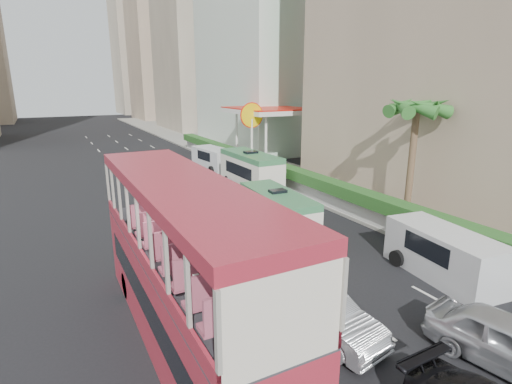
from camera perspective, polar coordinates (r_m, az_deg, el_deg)
ground_plane at (r=15.84m, az=12.02°, el=-13.97°), size 200.00×200.00×0.00m
double_decker_bus at (r=12.03m, az=-10.18°, el=-10.14°), size 2.50×11.00×5.06m
car_silver_lane_a at (r=13.55m, az=9.06°, el=-19.28°), size 2.29×4.57×1.44m
car_silver_lane_b at (r=14.00m, az=32.09°, el=-20.41°), size 2.56×4.70×1.52m
van_asset at (r=26.66m, az=-4.85°, el=-1.54°), size 3.46×5.82×1.52m
minibus_near at (r=20.17m, az=3.07°, el=-3.40°), size 2.22×5.61×2.44m
minibus_far at (r=29.40m, az=-0.74°, el=2.88°), size 2.14×6.29×2.78m
panel_van_near at (r=18.02m, az=25.25°, el=-8.02°), size 2.57×5.11×1.96m
panel_van_far at (r=36.88m, az=-6.08°, el=4.69°), size 2.56×5.20×2.00m
sidewalk at (r=40.53m, az=-0.84°, el=4.41°), size 6.00×120.00×0.18m
kerb_wall at (r=29.69m, az=4.06°, el=1.56°), size 0.30×44.00×1.00m
hedge at (r=29.50m, az=4.09°, el=3.17°), size 1.10×44.00×0.70m
palm_tree at (r=22.68m, az=21.26°, el=3.32°), size 0.36×0.36×6.40m
shell_station at (r=38.85m, az=1.83°, el=7.91°), size 6.50×8.00×5.50m
tower_far_a at (r=97.14m, az=-13.15°, el=23.26°), size 14.00×14.00×44.00m
tower_far_b at (r=118.04m, az=-16.09°, el=20.58°), size 14.00×14.00×40.00m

